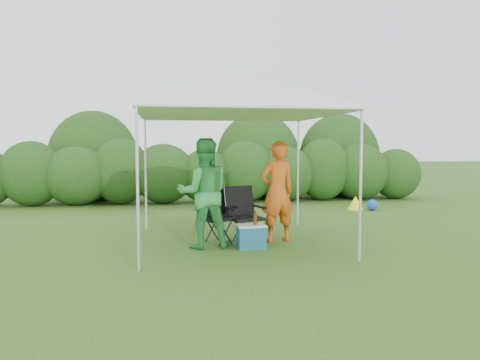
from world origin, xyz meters
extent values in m
plane|color=#3C6520|center=(0.00, 0.00, 0.00)|extent=(70.00, 70.00, 0.00)
ellipsoid|color=#244C17|center=(-4.59, 6.00, 0.86)|extent=(1.65, 1.40, 1.73)
cylinder|color=#382616|center=(-4.59, 6.00, 0.15)|extent=(0.12, 0.12, 0.30)
ellipsoid|color=#244C17|center=(-3.44, 6.00, 0.79)|extent=(1.80, 1.53, 1.57)
cylinder|color=#382616|center=(-3.44, 6.00, 0.15)|extent=(0.12, 0.12, 0.30)
ellipsoid|color=#244C17|center=(-2.30, 6.00, 0.90)|extent=(1.58, 1.34, 1.80)
cylinder|color=#382616|center=(-2.30, 6.00, 0.15)|extent=(0.12, 0.12, 0.30)
ellipsoid|color=#244C17|center=(-1.15, 6.00, 0.82)|extent=(1.72, 1.47, 1.65)
cylinder|color=#382616|center=(-1.15, 6.00, 0.15)|extent=(0.12, 0.12, 0.30)
ellipsoid|color=#244C17|center=(0.00, 6.00, 0.75)|extent=(1.50, 1.28, 1.50)
cylinder|color=#382616|center=(0.00, 6.00, 0.15)|extent=(0.12, 0.12, 0.30)
ellipsoid|color=#244C17|center=(1.15, 6.00, 0.86)|extent=(1.65, 1.40, 1.73)
cylinder|color=#382616|center=(1.15, 6.00, 0.15)|extent=(0.12, 0.12, 0.30)
ellipsoid|color=#244C17|center=(2.30, 6.00, 0.79)|extent=(1.80, 1.53, 1.57)
cylinder|color=#382616|center=(2.30, 6.00, 0.15)|extent=(0.12, 0.12, 0.30)
ellipsoid|color=#244C17|center=(3.44, 6.00, 0.90)|extent=(1.57, 1.34, 1.80)
cylinder|color=#382616|center=(3.44, 6.00, 0.15)|extent=(0.12, 0.12, 0.30)
ellipsoid|color=#244C17|center=(4.59, 6.00, 0.82)|extent=(1.72, 1.47, 1.65)
cylinder|color=#382616|center=(4.59, 6.00, 0.15)|extent=(0.12, 0.12, 0.30)
ellipsoid|color=#244C17|center=(5.74, 6.00, 0.75)|extent=(1.50, 1.28, 1.50)
cylinder|color=#382616|center=(5.74, 6.00, 0.15)|extent=(0.12, 0.12, 0.30)
cylinder|color=silver|center=(-1.50, -1.00, 1.05)|extent=(0.04, 0.04, 2.10)
cylinder|color=silver|center=(1.50, -1.00, 1.05)|extent=(0.04, 0.04, 2.10)
cylinder|color=silver|center=(-1.50, 2.00, 1.05)|extent=(0.04, 0.04, 2.10)
cylinder|color=silver|center=(1.50, 2.00, 1.05)|extent=(0.04, 0.04, 2.10)
cube|color=white|center=(0.00, 0.50, 2.12)|extent=(3.10, 3.10, 0.03)
pyramid|color=white|center=(0.00, 0.50, 2.48)|extent=(3.10, 3.10, 0.70)
cube|color=black|center=(0.15, 0.46, 0.41)|extent=(0.62, 0.60, 0.05)
cube|color=black|center=(0.09, 0.67, 0.69)|extent=(0.53, 0.28, 0.49)
cube|color=black|center=(-0.11, 0.39, 0.59)|extent=(0.17, 0.43, 0.03)
cube|color=black|center=(0.40, 0.54, 0.59)|extent=(0.17, 0.43, 0.03)
cylinder|color=black|center=(0.00, 0.19, 0.21)|extent=(0.02, 0.02, 0.41)
cylinder|color=black|center=(0.42, 0.32, 0.21)|extent=(0.02, 0.02, 0.41)
cylinder|color=black|center=(-0.12, 0.61, 0.21)|extent=(0.02, 0.02, 0.41)
cylinder|color=black|center=(0.29, 0.73, 0.21)|extent=(0.02, 0.02, 0.41)
cube|color=black|center=(-0.29, 0.51, 0.42)|extent=(0.66, 0.64, 0.05)
cube|color=black|center=(-0.38, 0.71, 0.69)|extent=(0.53, 0.34, 0.49)
cube|color=black|center=(-0.53, 0.40, 0.59)|extent=(0.22, 0.42, 0.03)
cube|color=black|center=(-0.04, 0.62, 0.59)|extent=(0.22, 0.42, 0.03)
cylinder|color=black|center=(-0.40, 0.22, 0.21)|extent=(0.02, 0.02, 0.42)
cylinder|color=black|center=(0.00, 0.40, 0.21)|extent=(0.02, 0.02, 0.42)
cylinder|color=black|center=(-0.58, 0.62, 0.21)|extent=(0.02, 0.02, 0.42)
cylinder|color=black|center=(-0.18, 0.79, 0.21)|extent=(0.02, 0.02, 0.42)
imported|color=#D75818|center=(0.69, 0.47, 0.84)|extent=(0.69, 0.54, 1.68)
imported|color=green|center=(-0.55, 0.23, 0.86)|extent=(0.85, 0.67, 1.72)
cube|color=#1B597F|center=(0.17, 0.06, 0.17)|extent=(0.44, 0.32, 0.34)
cube|color=silver|center=(0.17, 0.06, 0.36)|extent=(0.46, 0.34, 0.03)
cylinder|color=#592D0C|center=(0.23, 0.02, 0.49)|extent=(0.06, 0.06, 0.23)
cone|color=#FFFB1A|center=(3.58, 3.95, 0.17)|extent=(0.41, 0.41, 0.34)
sphere|color=blue|center=(3.92, 3.72, 0.14)|extent=(0.27, 0.27, 0.27)
camera|label=1|loc=(-1.19, -7.04, 1.62)|focal=35.00mm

